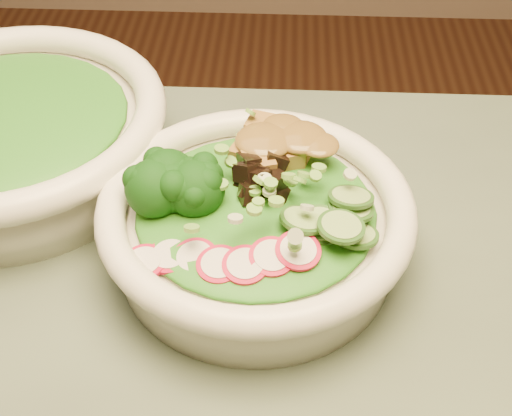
{
  "coord_description": "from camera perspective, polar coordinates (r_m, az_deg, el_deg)",
  "views": [
    {
      "loc": [
        -0.04,
        -0.23,
        1.16
      ],
      "look_at": [
        -0.06,
        0.16,
        0.8
      ],
      "focal_mm": 50.0,
      "sensor_mm": 36.0,
      "label": 1
    }
  ],
  "objects": [
    {
      "name": "salad_bowl",
      "position": [
        0.54,
        -0.0,
        -1.42
      ],
      "size": [
        0.24,
        0.24,
        0.06
      ],
      "rotation": [
        0.0,
        0.0,
        -0.4
      ],
      "color": "white",
      "rests_on": "dining_table"
    },
    {
      "name": "radish_slices",
      "position": [
        0.49,
        -1.87,
        -4.21
      ],
      "size": [
        0.1,
        0.07,
        0.02
      ],
      "primitive_type": null,
      "rotation": [
        0.0,
        0.0,
        -0.4
      ],
      "color": "#B00D2F",
      "rests_on": "salad_bowl"
    },
    {
      "name": "tofu_cubes",
      "position": [
        0.56,
        1.92,
        4.46
      ],
      "size": [
        0.09,
        0.08,
        0.03
      ],
      "primitive_type": null,
      "rotation": [
        0.0,
        0.0,
        -0.4
      ],
      "color": "olive",
      "rests_on": "salad_bowl"
    },
    {
      "name": "broccoli_florets",
      "position": [
        0.53,
        -5.72,
        2.25
      ],
      "size": [
        0.09,
        0.08,
        0.04
      ],
      "primitive_type": null,
      "rotation": [
        0.0,
        0.0,
        -0.4
      ],
      "color": "black",
      "rests_on": "salad_bowl"
    },
    {
      "name": "side_bowl",
      "position": [
        0.66,
        -19.05,
        5.65
      ],
      "size": [
        0.27,
        0.27,
        0.07
      ],
      "rotation": [
        0.0,
        0.0,
        -0.03
      ],
      "color": "white",
      "rests_on": "dining_table"
    },
    {
      "name": "cucumber_slices",
      "position": [
        0.51,
        6.11,
        -0.55
      ],
      "size": [
        0.08,
        0.08,
        0.03
      ],
      "primitive_type": null,
      "rotation": [
        0.0,
        0.0,
        -0.4
      ],
      "color": "#97C36C",
      "rests_on": "salad_bowl"
    },
    {
      "name": "mushroom_heap",
      "position": [
        0.53,
        0.36,
        1.76
      ],
      "size": [
        0.08,
        0.08,
        0.04
      ],
      "primitive_type": null,
      "rotation": [
        0.0,
        0.0,
        -0.4
      ],
      "color": "black",
      "rests_on": "salad_bowl"
    },
    {
      "name": "lettuce_bed",
      "position": [
        0.53,
        -0.0,
        0.08
      ],
      "size": [
        0.18,
        0.18,
        0.02
      ],
      "primitive_type": "ellipsoid",
      "color": "#175B13",
      "rests_on": "salad_bowl"
    },
    {
      "name": "side_lettuce",
      "position": [
        0.64,
        -19.45,
        7.06
      ],
      "size": [
        0.18,
        0.18,
        0.02
      ],
      "primitive_type": "ellipsoid",
      "color": "#175B13",
      "rests_on": "side_bowl"
    },
    {
      "name": "peanut_sauce",
      "position": [
        0.55,
        1.94,
        5.39
      ],
      "size": [
        0.06,
        0.05,
        0.01
      ],
      "primitive_type": "ellipsoid",
      "color": "brown",
      "rests_on": "tofu_cubes"
    },
    {
      "name": "scallion_garnish",
      "position": [
        0.51,
        -0.0,
        1.76
      ],
      "size": [
        0.17,
        0.17,
        0.02
      ],
      "primitive_type": null,
      "color": "#6AA63A",
      "rests_on": "salad_bowl"
    }
  ]
}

